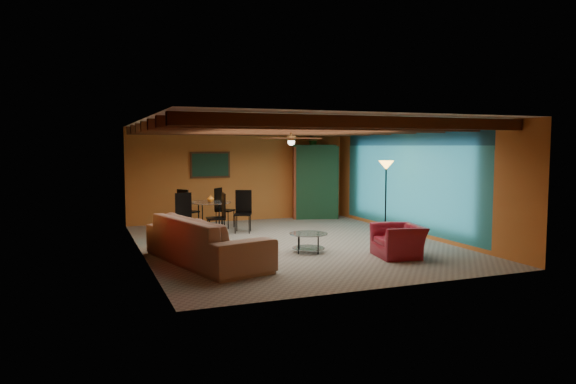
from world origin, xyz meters
name	(u,v)px	position (x,y,z in m)	size (l,w,h in m)	color
room	(289,138)	(0.00, 0.11, 2.36)	(6.52, 8.01, 2.71)	gray
sofa	(207,240)	(-2.21, -1.24, 0.44)	(2.99, 1.17, 0.87)	#93715F
armchair	(399,241)	(1.45, -2.09, 0.32)	(0.98, 0.86, 0.64)	maroon
coffee_table	(309,242)	(-0.03, -1.03, 0.20)	(0.79, 0.79, 0.41)	silver
dining_table	(211,211)	(-1.32, 2.19, 0.54)	(2.07, 2.07, 1.08)	silver
armoire	(313,183)	(2.20, 3.70, 1.08)	(1.23, 0.61, 2.16)	brown
floor_lamp	(386,198)	(2.60, 0.24, 0.92)	(0.37, 0.37, 1.84)	black
ceiling_fan	(291,138)	(0.00, 0.00, 2.36)	(1.50, 1.50, 0.44)	#472614
painting	(210,165)	(-0.90, 3.96, 1.65)	(1.05, 0.03, 0.65)	black
potted_plant	(313,140)	(2.20, 3.70, 2.38)	(0.39, 0.34, 0.43)	#26661E
vase	(210,187)	(-1.32, 2.19, 1.17)	(0.17, 0.17, 0.18)	orange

